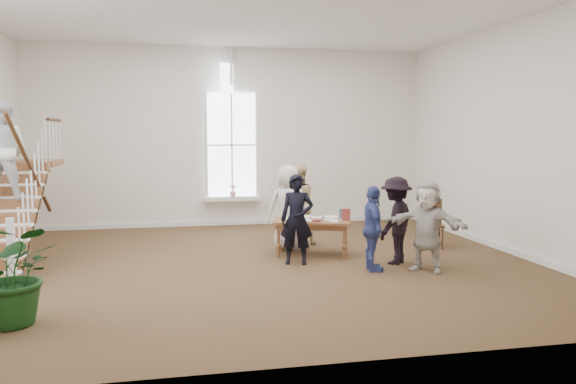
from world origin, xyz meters
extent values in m
plane|color=#4B321D|center=(0.00, 0.00, 0.00)|extent=(10.00, 10.00, 0.00)
plane|color=white|center=(0.00, 4.50, 2.25)|extent=(10.00, 0.00, 10.00)
plane|color=white|center=(0.00, -4.50, 2.25)|extent=(10.00, 0.00, 10.00)
plane|color=white|center=(5.00, 0.00, 2.25)|extent=(0.00, 9.00, 9.00)
plane|color=white|center=(0.00, 0.00, 4.50)|extent=(10.00, 10.00, 0.00)
cube|color=white|center=(0.00, 4.32, 0.70)|extent=(1.45, 0.28, 0.10)
plane|color=white|center=(0.00, 4.44, 2.05)|extent=(2.60, 0.00, 2.60)
plane|color=white|center=(0.00, 4.44, 3.65)|extent=(0.60, 0.60, 0.85)
cube|color=white|center=(0.00, 4.47, 0.06)|extent=(10.00, 0.04, 0.12)
imported|color=pink|center=(0.00, 4.29, 0.90)|extent=(0.17, 0.17, 0.30)
cube|color=brown|center=(-4.35, 0.40, 0.90)|extent=(1.10, 0.30, 0.20)
cube|color=brown|center=(-4.35, 0.70, 1.10)|extent=(1.10, 0.30, 0.20)
cube|color=brown|center=(-4.35, 1.00, 1.30)|extent=(1.10, 0.30, 0.20)
cube|color=brown|center=(-4.35, 1.30, 1.50)|extent=(1.10, 0.30, 0.20)
cube|color=brown|center=(-4.35, 1.60, 1.70)|extent=(1.10, 0.30, 0.20)
cube|color=brown|center=(-4.35, 2.50, 1.74)|extent=(1.10, 1.20, 0.12)
cube|color=white|center=(-3.86, -0.95, 0.55)|extent=(0.10, 0.10, 1.10)
cylinder|color=#3B1B10|center=(-3.85, 0.40, 1.75)|extent=(0.07, 2.74, 1.86)
imported|color=silver|center=(-4.35, 0.70, 2.06)|extent=(0.94, 0.79, 1.72)
cube|color=brown|center=(1.14, 0.54, 0.66)|extent=(1.61, 1.14, 0.05)
cube|color=brown|center=(1.14, 0.54, 0.58)|extent=(1.46, 0.99, 0.10)
cylinder|color=brown|center=(0.46, 0.49, 0.31)|extent=(0.07, 0.07, 0.63)
cylinder|color=brown|center=(1.65, 0.10, 0.31)|extent=(0.07, 0.07, 0.63)
cylinder|color=brown|center=(0.62, 0.99, 0.31)|extent=(0.07, 0.07, 0.63)
cylinder|color=brown|center=(1.81, 0.60, 0.31)|extent=(0.07, 0.07, 0.63)
cube|color=silver|center=(1.53, 0.64, 0.71)|extent=(0.25, 0.23, 0.05)
cube|color=beige|center=(0.70, 0.66, 0.71)|extent=(0.25, 0.21, 0.05)
cube|color=tan|center=(0.64, 0.46, 0.71)|extent=(0.19, 0.30, 0.06)
cube|color=silver|center=(1.22, 0.51, 0.71)|extent=(0.25, 0.26, 0.06)
cube|color=#4C5972|center=(1.49, 0.49, 0.69)|extent=(0.32, 0.35, 0.02)
cube|color=maroon|center=(1.10, 0.74, 0.70)|extent=(0.22, 0.29, 0.04)
cube|color=white|center=(0.98, 0.43, 0.70)|extent=(0.22, 0.26, 0.03)
cube|color=#BFB299|center=(1.67, 0.50, 0.70)|extent=(0.29, 0.29, 0.03)
cube|color=silver|center=(0.72, 0.45, 0.69)|extent=(0.25, 0.24, 0.02)
cube|color=beige|center=(0.79, 0.76, 0.71)|extent=(0.32, 0.32, 0.05)
cube|color=tan|center=(1.52, 0.49, 0.71)|extent=(0.28, 0.27, 0.05)
cube|color=silver|center=(0.87, 0.71, 0.70)|extent=(0.32, 0.31, 0.04)
cube|color=#4C5972|center=(1.10, 0.58, 0.70)|extent=(0.27, 0.29, 0.03)
cube|color=maroon|center=(1.18, 0.38, 0.70)|extent=(0.21, 0.28, 0.04)
cube|color=white|center=(1.47, 0.44, 0.70)|extent=(0.31, 0.35, 0.03)
cube|color=#BFB299|center=(0.97, 0.63, 0.71)|extent=(0.22, 0.30, 0.05)
cube|color=silver|center=(1.08, 0.79, 0.71)|extent=(0.20, 0.23, 0.05)
cube|color=beige|center=(1.49, 0.24, 0.69)|extent=(0.23, 0.31, 0.02)
imported|color=black|center=(0.69, -0.11, 0.81)|extent=(0.68, 0.54, 1.62)
imported|color=silver|center=(0.79, 1.14, 0.86)|extent=(0.87, 0.59, 1.72)
imported|color=beige|center=(1.09, 1.64, 0.85)|extent=(0.88, 0.72, 1.71)
imported|color=#364281|center=(1.84, -0.88, 0.73)|extent=(0.44, 0.89, 1.46)
imported|color=black|center=(2.44, -0.43, 0.79)|extent=(1.14, 1.13, 1.58)
imported|color=beige|center=(2.74, -1.08, 0.78)|extent=(1.36, 1.33, 1.56)
imported|color=#123510|center=(-3.40, -2.57, 0.64)|extent=(1.19, 1.05, 1.27)
cube|color=#3B1B10|center=(3.74, 0.75, 0.46)|extent=(0.53, 0.53, 0.05)
cube|color=#3B1B10|center=(3.79, 0.94, 0.74)|extent=(0.42, 0.16, 0.51)
cylinder|color=#3B1B10|center=(3.52, 0.63, 0.23)|extent=(0.04, 0.04, 0.45)
cylinder|color=#3B1B10|center=(3.86, 0.54, 0.23)|extent=(0.04, 0.04, 0.45)
cylinder|color=#3B1B10|center=(3.62, 0.97, 0.23)|extent=(0.04, 0.04, 0.45)
cylinder|color=#3B1B10|center=(3.95, 0.87, 0.23)|extent=(0.04, 0.04, 0.45)
camera|label=1|loc=(-1.47, -9.82, 2.35)|focal=35.00mm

